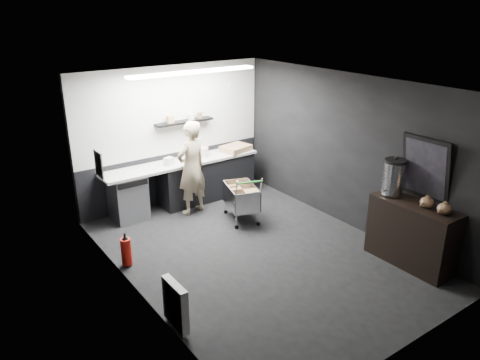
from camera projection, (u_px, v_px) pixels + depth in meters
floor at (257, 253)px, 7.54m from camera, size 5.50×5.50×0.00m
ceiling at (259, 85)px, 6.58m from camera, size 5.50×5.50×0.00m
wall_back at (173, 135)px, 9.15m from camera, size 5.50×0.00×5.50m
wall_front at (415, 247)px, 4.97m from camera, size 5.50×0.00×5.50m
wall_left at (134, 206)px, 5.98m from camera, size 0.00×5.50×5.50m
wall_right at (349, 152)px, 8.14m from camera, size 0.00×5.50×5.50m
kitchen_wall_panel at (172, 110)px, 8.96m from camera, size 3.95×0.02×1.70m
dado_panel at (175, 176)px, 9.44m from camera, size 3.95×0.02×1.00m
floating_shelf at (184, 122)px, 9.07m from camera, size 1.20×0.22×0.04m
wall_clock at (232, 87)px, 9.60m from camera, size 0.20×0.03×0.20m
poster at (99, 164)px, 6.91m from camera, size 0.02×0.30×0.40m
poster_red_band at (98, 160)px, 6.88m from camera, size 0.02×0.22×0.10m
radiator at (175, 305)px, 5.68m from camera, size 0.10×0.50×0.60m
ceiling_strip at (193, 72)px, 8.00m from camera, size 2.40×0.20×0.04m
prep_counter at (189, 181)px, 9.29m from camera, size 3.20×0.61×0.90m
person at (191, 168)px, 8.70m from camera, size 0.73×0.56×1.80m
shopping_cart at (241, 198)px, 8.56m from camera, size 0.72×0.97×0.91m
sideboard at (412, 226)px, 7.07m from camera, size 0.57×1.33×1.99m
fire_extinguisher at (126, 251)px, 7.10m from camera, size 0.16×0.16×0.53m
cardboard_box at (236, 148)px, 9.68m from camera, size 0.65×0.54×0.11m
pink_tub at (204, 152)px, 9.30m from camera, size 0.19×0.19×0.19m
white_container at (169, 161)px, 8.83m from camera, size 0.20×0.17×0.15m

